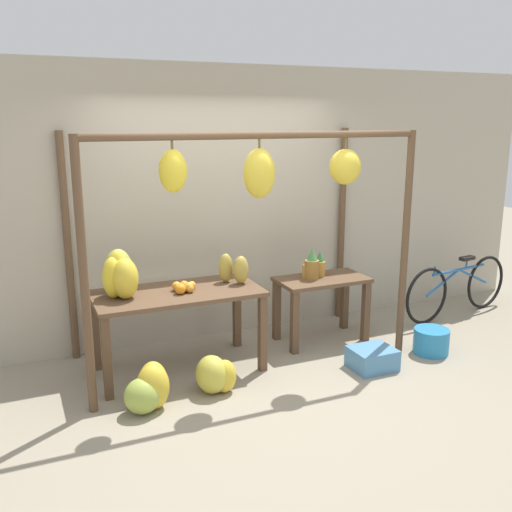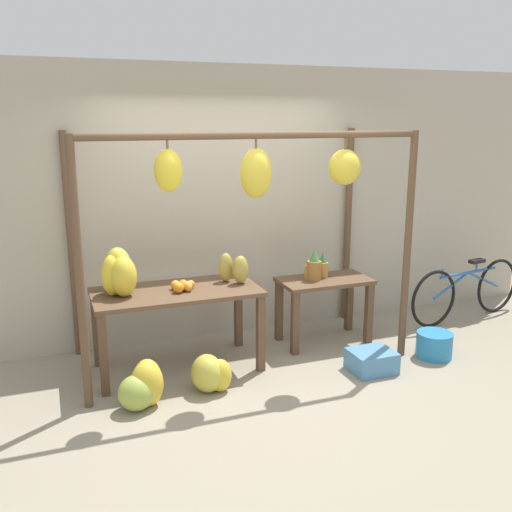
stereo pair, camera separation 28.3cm
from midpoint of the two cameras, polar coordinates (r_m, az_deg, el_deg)
The scene contains 14 objects.
ground_plane at distance 5.08m, azimuth 2.87°, elevation -12.96°, with size 20.00×20.00×0.00m, color gray.
shop_wall_back at distance 5.94m, azimuth -2.41°, elevation 5.16°, with size 8.00×0.08×2.80m.
stall_awning at distance 4.98m, azimuth 1.75°, elevation 5.83°, with size 3.05×1.30×2.17m.
display_table_main at distance 5.23m, azimuth -6.41°, elevation -4.57°, with size 1.50×0.73×0.76m.
display_table_side at distance 5.91m, azimuth 8.19°, elevation -3.73°, with size 0.93×0.51×0.68m.
banana_pile_on_table at distance 5.09m, azimuth -12.01°, elevation -1.71°, with size 0.38×0.44×0.41m.
orange_pile at distance 5.15m, azimuth -5.81°, elevation -3.01°, with size 0.22×0.21×0.10m.
pineapple_cluster at distance 5.82m, azimuth 7.33°, elevation -1.15°, with size 0.26×0.20×0.33m.
banana_pile_ground_left at distance 4.76m, azimuth -9.36°, elevation -12.74°, with size 0.41×0.33×0.39m.
banana_pile_ground_right at distance 4.94m, azimuth -2.85°, elevation -11.71°, with size 0.39×0.37×0.33m.
fruit_crate_white at distance 5.46m, azimuth 12.97°, elevation -10.21°, with size 0.40×0.34×0.20m.
blue_bucket at distance 5.92m, azimuth 18.72°, elevation -8.42°, with size 0.35×0.35×0.25m.
parked_bicycle at distance 7.03m, azimuth 21.41°, elevation -3.26°, with size 1.68×0.29×0.70m.
papaya_pile at distance 5.35m, azimuth -0.73°, elevation -1.29°, with size 0.27×0.25×0.28m.
Camera 2 is at (-1.69, -4.22, 2.28)m, focal length 40.00 mm.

